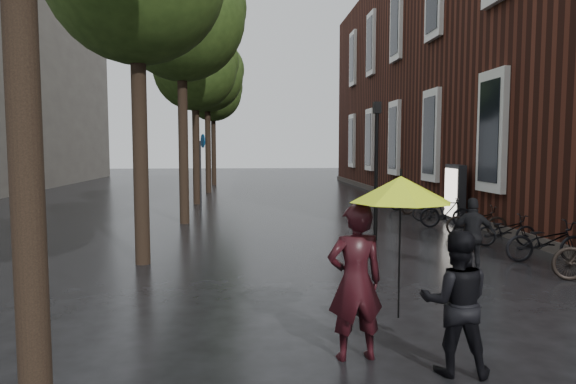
{
  "coord_description": "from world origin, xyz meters",
  "views": [
    {
      "loc": [
        -1.87,
        -4.2,
        2.51
      ],
      "look_at": [
        -0.94,
        6.89,
        1.56
      ],
      "focal_mm": 32.0,
      "sensor_mm": 36.0,
      "label": 1
    }
  ],
  "objects": [
    {
      "name": "brick_building",
      "position": [
        10.47,
        19.46,
        5.99
      ],
      "size": [
        10.2,
        33.2,
        12.0
      ],
      "color": "#38160F",
      "rests_on": "ground"
    },
    {
      "name": "street_trees",
      "position": [
        -3.99,
        15.91,
        6.34
      ],
      "size": [
        4.33,
        34.03,
        8.91
      ],
      "color": "black",
      "rests_on": "ground"
    },
    {
      "name": "person_burgundy",
      "position": [
        -0.58,
        1.66,
        0.94
      ],
      "size": [
        0.73,
        0.52,
        1.88
      ],
      "primitive_type": "imported",
      "rotation": [
        0.0,
        0.0,
        3.26
      ],
      "color": "black",
      "rests_on": "ground"
    },
    {
      "name": "person_black",
      "position": [
        0.45,
        1.18,
        0.81
      ],
      "size": [
        0.91,
        0.78,
        1.61
      ],
      "primitive_type": "imported",
      "rotation": [
        0.0,
        0.0,
        2.9
      ],
      "color": "black",
      "rests_on": "ground"
    },
    {
      "name": "lime_umbrella",
      "position": [
        -0.14,
        1.38,
        2.05
      ],
      "size": [
        1.16,
        1.16,
        1.7
      ],
      "rotation": [
        0.0,
        0.0,
        -0.12
      ],
      "color": "black",
      "rests_on": "ground"
    },
    {
      "name": "pedestrian_walking",
      "position": [
        2.65,
        5.57,
        0.76
      ],
      "size": [
        0.97,
        0.62,
        1.53
      ],
      "primitive_type": "imported",
      "rotation": [
        0.0,
        0.0,
        2.84
      ],
      "color": "black",
      "rests_on": "ground"
    },
    {
      "name": "parked_bicycles",
      "position": [
        4.69,
        11.47,
        0.46
      ],
      "size": [
        2.08,
        13.96,
        1.02
      ],
      "color": "black",
      "rests_on": "ground"
    },
    {
      "name": "ad_lightbox",
      "position": [
        5.13,
        12.39,
        0.98
      ],
      "size": [
        0.3,
        1.3,
        1.96
      ],
      "rotation": [
        0.0,
        0.0,
        -0.05
      ],
      "color": "black",
      "rests_on": "ground"
    },
    {
      "name": "lamp_post",
      "position": [
        1.65,
        9.37,
        2.27
      ],
      "size": [
        0.19,
        0.19,
        3.74
      ],
      "rotation": [
        0.0,
        0.0,
        0.11
      ],
      "color": "black",
      "rests_on": "ground"
    },
    {
      "name": "cycle_sign",
      "position": [
        -3.66,
        17.15,
        2.04
      ],
      "size": [
        0.16,
        0.56,
        3.09
      ],
      "rotation": [
        0.0,
        0.0,
        0.36
      ],
      "color": "#262628",
      "rests_on": "ground"
    }
  ]
}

